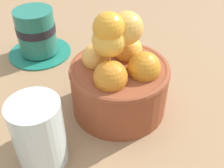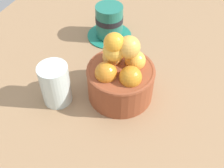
{
  "view_description": "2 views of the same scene",
  "coord_description": "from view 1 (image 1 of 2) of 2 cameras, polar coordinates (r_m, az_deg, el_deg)",
  "views": [
    {
      "loc": [
        -29.79,
        9.4,
        29.84
      ],
      "look_at": [
        0.57,
        0.92,
        4.24
      ],
      "focal_mm": 44.9,
      "sensor_mm": 36.0,
      "label": 1
    },
    {
      "loc": [
        -38.32,
        -14.02,
        45.95
      ],
      "look_at": [
        -1.27,
        1.4,
        3.84
      ],
      "focal_mm": 44.82,
      "sensor_mm": 36.0,
      "label": 2
    }
  ],
  "objects": [
    {
      "name": "terracotta_bowl",
      "position": [
        0.39,
        1.45,
        1.3
      ],
      "size": [
        14.06,
        14.06,
        15.66
      ],
      "color": "brown",
      "rests_on": "ground_plane"
    },
    {
      "name": "coffee_cup",
      "position": [
        0.55,
        -15.08,
        9.78
      ],
      "size": [
        11.89,
        11.89,
        8.91
      ],
      "color": "#1C7761",
      "rests_on": "ground_plane"
    },
    {
      "name": "ground_plane",
      "position": [
        0.44,
        1.35,
        -6.23
      ],
      "size": [
        139.87,
        90.88,
        3.45
      ],
      "primitive_type": "cube",
      "color": "#997551"
    },
    {
      "name": "water_glass",
      "position": [
        0.34,
        -14.67,
        -9.7
      ],
      "size": [
        6.14,
        6.14,
        9.24
      ],
      "primitive_type": "cylinder",
      "color": "silver",
      "rests_on": "ground_plane"
    }
  ]
}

